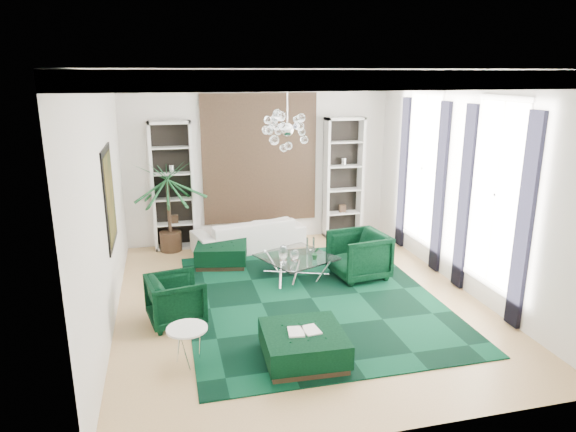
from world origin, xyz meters
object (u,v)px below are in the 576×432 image
object	(u,v)px
sofa	(249,234)
palm	(168,193)
ottoman_front	(303,346)
side_table	(188,347)
coffee_table	(296,267)
armchair_left	(176,300)
armchair_right	(359,255)
ottoman_side	(222,254)

from	to	relation	value
sofa	palm	xyz separation A→B (m)	(-1.67, 0.33, 0.95)
ottoman_front	side_table	distance (m)	1.54
coffee_table	ottoman_front	world-z (taller)	ottoman_front
palm	armchair_left	bearing A→B (deg)	-89.81
armchair_left	ottoman_front	bearing A→B (deg)	-144.43
coffee_table	palm	xyz separation A→B (m)	(-2.29, 2.12, 1.09)
ottoman_front	palm	bearing A→B (deg)	108.08
armchair_right	side_table	xyz separation A→B (m)	(-3.31, -2.32, -0.18)
ottoman_side	coffee_table	bearing A→B (deg)	-38.07
armchair_right	ottoman_side	world-z (taller)	armchair_right
ottoman_side	palm	size ratio (longest dim) A/B	0.39
sofa	coffee_table	bearing A→B (deg)	95.90
side_table	palm	xyz separation A→B (m)	(-0.12, 4.74, 1.03)
armchair_left	side_table	bearing A→B (deg)	173.99
sofa	side_table	size ratio (longest dim) A/B	4.41
sofa	coffee_table	size ratio (longest dim) A/B	1.98
coffee_table	ottoman_side	size ratio (longest dim) A/B	1.21
sofa	palm	bearing A→B (deg)	-24.32
sofa	armchair_left	xyz separation A→B (m)	(-1.66, -3.14, 0.03)
ottoman_front	ottoman_side	bearing A→B (deg)	99.44
coffee_table	sofa	bearing A→B (deg)	109.02
coffee_table	ottoman_side	distance (m)	1.66
sofa	side_table	world-z (taller)	sofa
coffee_table	palm	distance (m)	3.31
sofa	ottoman_side	distance (m)	1.04
side_table	palm	world-z (taller)	palm
coffee_table	armchair_left	bearing A→B (deg)	-149.37
armchair_right	coffee_table	size ratio (longest dim) A/B	0.81
armchair_left	ottoman_side	size ratio (longest dim) A/B	0.83
sofa	ottoman_side	xyz separation A→B (m)	(-0.69, -0.77, -0.13)
side_table	ottoman_side	bearing A→B (deg)	76.64
sofa	side_table	bearing A→B (deg)	57.49
armchair_right	coffee_table	distance (m)	1.20
ottoman_front	armchair_right	bearing A→B (deg)	55.40
coffee_table	side_table	bearing A→B (deg)	-129.60
armchair_left	palm	world-z (taller)	palm
coffee_table	palm	world-z (taller)	palm
palm	ottoman_front	bearing A→B (deg)	-71.92
armchair_left	side_table	world-z (taller)	armchair_left
armchair_right	ottoman_side	size ratio (longest dim) A/B	0.98
armchair_right	sofa	bearing A→B (deg)	-147.21
armchair_left	ottoman_front	distance (m)	2.25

